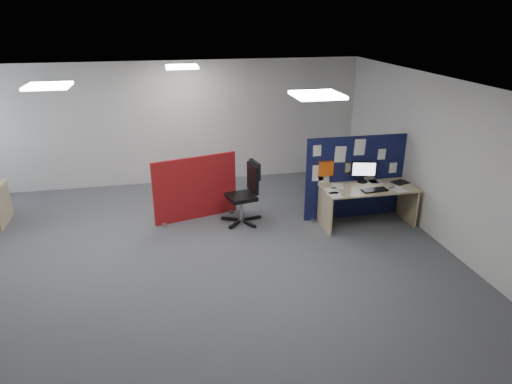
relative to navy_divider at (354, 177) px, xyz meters
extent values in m
plane|color=#53555B|center=(-3.46, -0.87, -0.79)|extent=(9.00, 9.00, 0.00)
cube|color=white|center=(-3.46, -0.87, 1.91)|extent=(9.00, 7.00, 0.02)
cube|color=silver|center=(-3.46, 2.63, 0.56)|extent=(9.00, 0.02, 2.70)
cube|color=silver|center=(-3.46, -4.37, 0.56)|extent=(9.00, 0.02, 2.70)
cube|color=silver|center=(1.04, -0.87, 0.56)|extent=(0.02, 7.00, 2.70)
cube|color=white|center=(-1.46, -1.87, 1.88)|extent=(0.60, 0.60, 0.04)
cube|color=white|center=(-4.96, -0.37, 1.88)|extent=(0.60, 0.60, 0.04)
cube|color=white|center=(-2.96, 1.63, 1.88)|extent=(0.60, 0.60, 0.04)
cube|color=#10183D|center=(0.02, 0.00, 0.00)|extent=(1.90, 0.06, 1.57)
cube|color=#939297|center=(-0.78, 0.00, -0.77)|extent=(0.08, 0.30, 0.04)
cube|color=#939297|center=(0.82, 0.00, -0.77)|extent=(0.08, 0.30, 0.04)
cube|color=white|center=(-0.75, -0.03, 0.57)|extent=(0.15, 0.01, 0.20)
cube|color=white|center=(-0.31, -0.03, 0.47)|extent=(0.21, 0.01, 0.30)
cube|color=white|center=(0.05, -0.03, 0.58)|extent=(0.21, 0.01, 0.30)
cube|color=white|center=(0.50, -0.03, 0.42)|extent=(0.15, 0.01, 0.20)
cube|color=white|center=(-0.60, -0.03, 0.04)|extent=(0.21, 0.01, 0.30)
cube|color=white|center=(0.30, -0.03, -0.02)|extent=(0.21, 0.01, 0.30)
cube|color=white|center=(0.76, -0.03, 0.14)|extent=(0.15, 0.01, 0.20)
cube|color=white|center=(-0.09, -0.03, -0.24)|extent=(0.21, 0.01, 0.30)
cube|color=white|center=(-0.72, -0.03, 0.15)|extent=(0.21, 0.01, 0.30)
cube|color=gold|center=(-0.08, -0.03, 0.21)|extent=(0.24, 0.01, 0.18)
cube|color=#ED560F|center=(-0.59, -0.08, 0.24)|extent=(0.25, 0.10, 0.25)
cube|color=tan|center=(0.12, -0.40, -0.07)|extent=(1.67, 0.74, 0.03)
cube|color=tan|center=(-0.68, -0.40, -0.44)|extent=(0.03, 0.68, 0.70)
cube|color=tan|center=(0.93, -0.40, -0.44)|extent=(0.03, 0.68, 0.70)
cube|color=tan|center=(0.12, -0.06, -0.24)|extent=(1.50, 0.02, 0.30)
cylinder|color=black|center=(0.12, -0.12, -0.05)|extent=(0.19, 0.19, 0.02)
cube|color=black|center=(0.12, -0.12, 0.01)|extent=(0.04, 0.04, 0.09)
cube|color=black|center=(0.12, -0.12, 0.20)|extent=(0.44, 0.14, 0.28)
cube|color=silver|center=(0.12, -0.14, 0.20)|extent=(0.40, 0.10, 0.24)
cube|color=black|center=(0.15, -0.57, -0.05)|extent=(0.46, 0.22, 0.02)
cube|color=#939297|center=(0.50, -0.52, -0.04)|extent=(0.11, 0.09, 0.03)
cube|color=black|center=(0.79, -0.30, -0.05)|extent=(0.34, 0.30, 0.01)
cube|color=maroon|center=(-2.89, 0.53, -0.19)|extent=(1.57, 0.46, 1.21)
cube|color=#939297|center=(-3.55, 0.53, -0.77)|extent=(0.08, 0.30, 0.04)
cube|color=#939297|center=(-2.24, 0.53, -0.77)|extent=(0.08, 0.30, 0.04)
cube|color=tan|center=(-6.36, 1.04, -0.44)|extent=(0.03, 0.74, 0.70)
cube|color=black|center=(-1.87, 0.21, -0.75)|extent=(0.32, 0.11, 0.04)
cube|color=black|center=(-2.07, 0.40, -0.75)|extent=(0.09, 0.32, 0.04)
cube|color=black|center=(-2.31, 0.27, -0.75)|extent=(0.31, 0.18, 0.04)
cube|color=black|center=(-2.25, 0.00, -0.75)|extent=(0.25, 0.27, 0.04)
cube|color=black|center=(-1.99, -0.03, -0.75)|extent=(0.20, 0.30, 0.04)
cylinder|color=#939297|center=(-2.10, 0.17, -0.53)|extent=(0.06, 0.06, 0.44)
cube|color=black|center=(-2.10, 0.17, -0.28)|extent=(0.57, 0.57, 0.07)
cube|color=black|center=(-1.87, 0.21, 0.05)|extent=(0.14, 0.44, 0.52)
cube|color=black|center=(-1.83, 0.22, 0.21)|extent=(0.14, 0.40, 0.31)
cube|color=white|center=(-0.58, -0.42, -0.06)|extent=(0.23, 0.31, 0.00)
cube|color=white|center=(-0.41, -0.21, -0.06)|extent=(0.29, 0.35, 0.00)
cube|color=white|center=(0.59, -0.60, -0.06)|extent=(0.26, 0.33, 0.00)
cube|color=white|center=(-0.61, -0.63, -0.06)|extent=(0.22, 0.31, 0.00)
cube|color=white|center=(0.30, -0.10, -0.06)|extent=(0.22, 0.30, 0.00)
cube|color=white|center=(0.37, -0.12, -0.06)|extent=(0.25, 0.33, 0.00)
camera|label=1|loc=(-3.42, -7.41, 2.88)|focal=32.00mm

